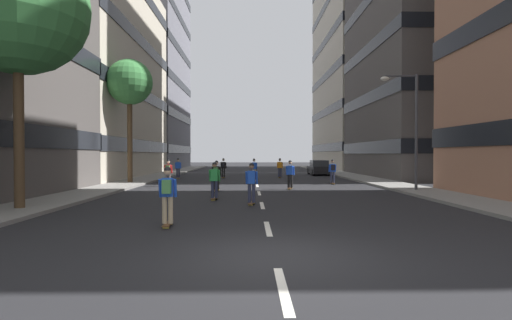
{
  "coord_description": "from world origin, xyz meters",
  "views": [
    {
      "loc": [
        -0.53,
        -8.11,
        2.15
      ],
      "look_at": [
        0.0,
        23.11,
        1.67
      ],
      "focal_mm": 27.1,
      "sensor_mm": 36.0,
      "label": 1
    }
  ],
  "objects_px": {
    "skater_4": "(223,167)",
    "skater_8": "(280,167)",
    "skater_5": "(167,193)",
    "skater_7": "(216,174)",
    "skater_10": "(333,170)",
    "parked_car_near": "(319,168)",
    "skater_0": "(254,168)",
    "skater_6": "(290,173)",
    "street_tree_mid": "(18,6)",
    "skater_2": "(168,171)",
    "skater_9": "(252,182)",
    "street_tree_near": "(130,83)",
    "streetlamp_right": "(410,119)",
    "skater_3": "(214,179)",
    "skater_1": "(178,167)"
  },
  "relations": [
    {
      "from": "skater_4",
      "to": "skater_8",
      "type": "height_order",
      "value": "same"
    },
    {
      "from": "skater_5",
      "to": "skater_7",
      "type": "height_order",
      "value": "same"
    },
    {
      "from": "skater_10",
      "to": "parked_car_near",
      "type": "bearing_deg",
      "value": 84.28
    },
    {
      "from": "skater_0",
      "to": "skater_6",
      "type": "height_order",
      "value": "same"
    },
    {
      "from": "street_tree_mid",
      "to": "skater_7",
      "type": "distance_m",
      "value": 12.27
    },
    {
      "from": "skater_2",
      "to": "skater_9",
      "type": "height_order",
      "value": "same"
    },
    {
      "from": "street_tree_near",
      "to": "skater_10",
      "type": "distance_m",
      "value": 15.83
    },
    {
      "from": "street_tree_near",
      "to": "skater_9",
      "type": "height_order",
      "value": "street_tree_near"
    },
    {
      "from": "streetlamp_right",
      "to": "skater_0",
      "type": "bearing_deg",
      "value": 128.62
    },
    {
      "from": "skater_8",
      "to": "skater_7",
      "type": "bearing_deg",
      "value": -110.55
    },
    {
      "from": "skater_3",
      "to": "skater_9",
      "type": "relative_size",
      "value": 1.0
    },
    {
      "from": "skater_1",
      "to": "street_tree_mid",
      "type": "bearing_deg",
      "value": -96.98
    },
    {
      "from": "skater_2",
      "to": "skater_4",
      "type": "bearing_deg",
      "value": 70.93
    },
    {
      "from": "street_tree_mid",
      "to": "skater_9",
      "type": "distance_m",
      "value": 11.11
    },
    {
      "from": "skater_1",
      "to": "skater_2",
      "type": "height_order",
      "value": "same"
    },
    {
      "from": "skater_1",
      "to": "skater_9",
      "type": "height_order",
      "value": "same"
    },
    {
      "from": "street_tree_mid",
      "to": "skater_3",
      "type": "distance_m",
      "value": 10.27
    },
    {
      "from": "streetlamp_right",
      "to": "skater_2",
      "type": "xyz_separation_m",
      "value": [
        -14.46,
        4.17,
        -3.12
      ]
    },
    {
      "from": "street_tree_near",
      "to": "skater_2",
      "type": "bearing_deg",
      "value": -34.36
    },
    {
      "from": "street_tree_mid",
      "to": "skater_2",
      "type": "distance_m",
      "value": 13.41
    },
    {
      "from": "skater_8",
      "to": "skater_9",
      "type": "xyz_separation_m",
      "value": [
        -2.67,
        -18.57,
        0.0
      ]
    },
    {
      "from": "skater_4",
      "to": "skater_5",
      "type": "height_order",
      "value": "same"
    },
    {
      "from": "skater_1",
      "to": "skater_5",
      "type": "distance_m",
      "value": 22.79
    },
    {
      "from": "skater_6",
      "to": "skater_9",
      "type": "height_order",
      "value": "same"
    },
    {
      "from": "streetlamp_right",
      "to": "skater_3",
      "type": "distance_m",
      "value": 11.69
    },
    {
      "from": "streetlamp_right",
      "to": "skater_3",
      "type": "bearing_deg",
      "value": -161.7
    },
    {
      "from": "skater_3",
      "to": "skater_5",
      "type": "distance_m",
      "value": 6.7
    },
    {
      "from": "street_tree_mid",
      "to": "skater_4",
      "type": "bearing_deg",
      "value": 72.65
    },
    {
      "from": "skater_4",
      "to": "skater_6",
      "type": "relative_size",
      "value": 1.0
    },
    {
      "from": "skater_1",
      "to": "skater_4",
      "type": "bearing_deg",
      "value": 11.26
    },
    {
      "from": "skater_5",
      "to": "skater_8",
      "type": "distance_m",
      "value": 24.07
    },
    {
      "from": "parked_car_near",
      "to": "skater_4",
      "type": "distance_m",
      "value": 10.66
    },
    {
      "from": "street_tree_near",
      "to": "skater_4",
      "type": "bearing_deg",
      "value": 46.86
    },
    {
      "from": "skater_7",
      "to": "skater_1",
      "type": "bearing_deg",
      "value": 110.69
    },
    {
      "from": "streetlamp_right",
      "to": "skater_2",
      "type": "relative_size",
      "value": 3.65
    },
    {
      "from": "skater_6",
      "to": "skater_1",
      "type": "bearing_deg",
      "value": 130.03
    },
    {
      "from": "skater_8",
      "to": "skater_4",
      "type": "bearing_deg",
      "value": -177.14
    },
    {
      "from": "skater_0",
      "to": "skater_5",
      "type": "relative_size",
      "value": 1.0
    },
    {
      "from": "parked_car_near",
      "to": "skater_0",
      "type": "xyz_separation_m",
      "value": [
        -6.75,
        -7.09,
        0.29
      ]
    },
    {
      "from": "street_tree_near",
      "to": "skater_1",
      "type": "xyz_separation_m",
      "value": [
        2.36,
        5.92,
        -6.26
      ]
    },
    {
      "from": "streetlamp_right",
      "to": "skater_1",
      "type": "xyz_separation_m",
      "value": [
        -15.3,
        12.28,
        -3.15
      ]
    },
    {
      "from": "parked_car_near",
      "to": "street_tree_near",
      "type": "bearing_deg",
      "value": -143.73
    },
    {
      "from": "skater_0",
      "to": "skater_6",
      "type": "distance_m",
      "value": 9.2
    },
    {
      "from": "street_tree_mid",
      "to": "skater_8",
      "type": "xyz_separation_m",
      "value": [
        11.38,
        20.33,
        -6.68
      ]
    },
    {
      "from": "skater_0",
      "to": "skater_9",
      "type": "distance_m",
      "value": 16.09
    },
    {
      "from": "streetlamp_right",
      "to": "skater_1",
      "type": "height_order",
      "value": "streetlamp_right"
    },
    {
      "from": "street_tree_mid",
      "to": "skater_6",
      "type": "xyz_separation_m",
      "value": [
        11.1,
        8.9,
        -6.68
      ]
    },
    {
      "from": "street_tree_near",
      "to": "skater_10",
      "type": "height_order",
      "value": "street_tree_near"
    },
    {
      "from": "street_tree_near",
      "to": "skater_1",
      "type": "height_order",
      "value": "street_tree_near"
    },
    {
      "from": "skater_5",
      "to": "skater_4",
      "type": "bearing_deg",
      "value": 89.8
    }
  ]
}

